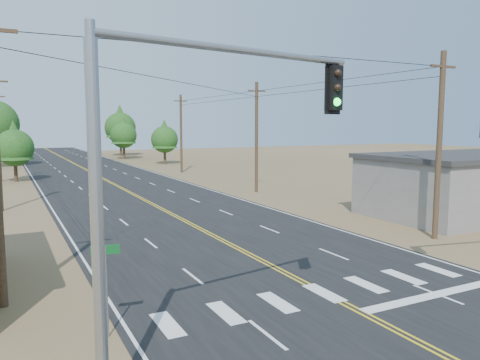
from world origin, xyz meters
TOP-DOWN VIEW (x-y plane):
  - road at (0.00, 30.00)m, footprint 15.00×200.00m
  - building_right at (19.00, 16.00)m, footprint 15.00×8.00m
  - utility_pole_right_near at (10.50, 12.00)m, footprint 1.80×0.30m
  - utility_pole_right_mid at (10.50, 32.00)m, footprint 1.80×0.30m
  - utility_pole_right_far at (10.50, 52.00)m, footprint 1.80×0.30m
  - signal_mast_left at (-6.59, 4.38)m, footprint 7.23×1.58m
  - street_sign at (-7.80, 8.00)m, footprint 0.81×0.15m
  - tree_left_near at (-9.00, 50.92)m, footprint 4.02×4.02m
  - tree_left_far at (-9.08, 85.62)m, footprint 4.33×4.33m
  - tree_right_near at (12.78, 65.94)m, footprint 4.22×4.22m
  - tree_right_mid at (9.56, 79.76)m, footprint 4.67×4.67m
  - tree_right_far at (11.15, 89.23)m, footprint 6.09×6.09m

SIDE VIEW (x-z plane):
  - road at x=0.00m, z-range 0.00..0.02m
  - street_sign at x=-7.80m, z-range 0.47..3.22m
  - building_right at x=19.00m, z-range 0.00..4.00m
  - tree_left_near at x=-9.00m, z-range 0.75..7.44m
  - tree_right_near at x=12.78m, z-range 0.78..7.82m
  - tree_left_far at x=-9.08m, z-range 0.80..8.01m
  - tree_right_mid at x=9.56m, z-range 0.87..8.66m
  - utility_pole_right_near at x=10.50m, z-range 0.12..10.12m
  - utility_pole_right_mid at x=10.50m, z-range 0.12..10.12m
  - utility_pole_right_far at x=10.50m, z-range 0.12..10.12m
  - signal_mast_left at x=-6.59m, z-range 1.48..9.61m
  - tree_right_far at x=11.15m, z-range 1.14..11.29m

